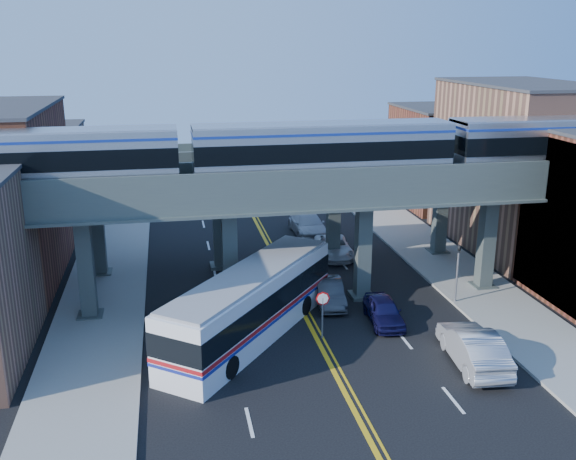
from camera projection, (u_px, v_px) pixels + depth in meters
The scene contains 18 objects.
ground at pixel (331, 366), 31.03m from camera, with size 120.00×120.00×0.00m, color black.
sidewalk_west at pixel (103, 302), 38.34m from camera, with size 5.00×70.00×0.16m, color gray.
sidewalk_east at pixel (461, 276), 42.48m from camera, with size 5.00×70.00×0.16m, color gray.
building_west_c at pixel (32, 178), 53.84m from camera, with size 8.00×10.00×8.00m, color #9D6751.
building_east_b at pixel (519, 167), 47.69m from camera, with size 8.00×14.00×12.00m, color #9D6751.
building_east_c at pixel (445, 157), 60.36m from camera, with size 8.00×10.00×9.00m, color brown.
mural_panel at pixel (565, 232), 36.05m from camera, with size 0.10×9.50×9.50m, color teal.
elevated_viaduct_near at pixel (298, 197), 36.70m from camera, with size 52.00×3.60×7.40m.
elevated_viaduct_far at pixel (277, 173), 43.29m from camera, with size 52.00×3.60×7.40m.
transit_train at pixel (323, 149), 36.18m from camera, with size 45.33×2.84×3.31m.
stop_sign at pixel (323, 307), 33.40m from camera, with size 0.76×0.09×2.63m.
traffic_signal at pixel (458, 267), 37.67m from camera, with size 0.15×0.18×4.10m.
transit_bus at pixel (251, 305), 33.67m from camera, with size 10.60×12.49×3.47m.
car_lane_a at pixel (384, 311), 35.54m from camera, with size 1.69×4.21×1.44m, color #100F38.
car_lane_b at pixel (329, 292), 38.11m from camera, with size 1.54×4.43×1.46m, color #303133.
car_lane_c at pixel (334, 247), 46.41m from camera, with size 2.31×5.00×1.39m, color silver.
car_lane_d at pixel (308, 224), 51.56m from camera, with size 2.43×5.98×1.73m, color #AAAAAF.
car_parked_curb at pixel (473, 347), 30.91m from camera, with size 1.95×5.61×1.85m, color #A3A3A7.
Camera 1 is at (-7.27, -26.95, 15.20)m, focal length 40.00 mm.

